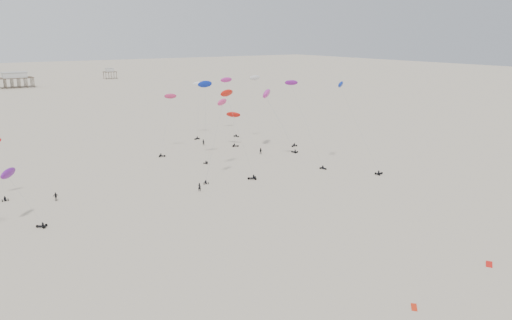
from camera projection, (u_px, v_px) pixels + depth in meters
ground_plane at (103, 119)px, 200.46m from camera, size 900.00×900.00×0.00m
pavilion_main at (15, 81)px, 315.40m from camera, size 21.00×13.00×9.80m
pavilion_small at (110, 74)px, 377.19m from camera, size 9.00×7.00×8.00m
rig_0 at (228, 91)px, 172.10m from camera, size 6.26×13.77×20.38m
rig_2 at (268, 101)px, 155.67m from camera, size 7.71×16.71×24.26m
rig_3 at (302, 112)px, 129.48m from camera, size 4.31×14.33×23.13m
rig_5 at (218, 121)px, 114.45m from camera, size 8.26×3.93×19.33m
rig_6 at (234, 121)px, 151.89m from camera, size 4.54×5.54×10.77m
rig_7 at (354, 114)px, 125.95m from camera, size 4.04×16.57×24.01m
rig_8 at (234, 117)px, 120.78m from camera, size 4.84×13.44×21.27m
rig_9 at (199, 96)px, 164.85m from camera, size 7.73×8.40×18.40m
rig_10 at (167, 116)px, 143.35m from camera, size 9.46×9.34×17.48m
rig_12 at (269, 98)px, 146.52m from camera, size 7.54×14.39×19.03m
rig_13 at (205, 97)px, 133.18m from camera, size 6.07×6.95×21.52m
rig_14 at (15, 184)px, 89.21m from camera, size 6.93×8.89×11.03m
spectator_0 at (200, 191)px, 109.62m from camera, size 0.94×0.96×2.19m
spectator_1 at (261, 154)px, 142.86m from camera, size 1.23×1.11×2.17m
spectator_2 at (56, 201)px, 103.38m from camera, size 1.29×0.73×2.12m
spectator_3 at (203, 145)px, 154.47m from camera, size 0.95×0.87×2.15m
grounded_kite_a at (489, 264)px, 74.94m from camera, size 2.34×1.94×0.08m
grounded_kite_b at (414, 307)px, 63.19m from camera, size 1.79×1.74×0.07m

